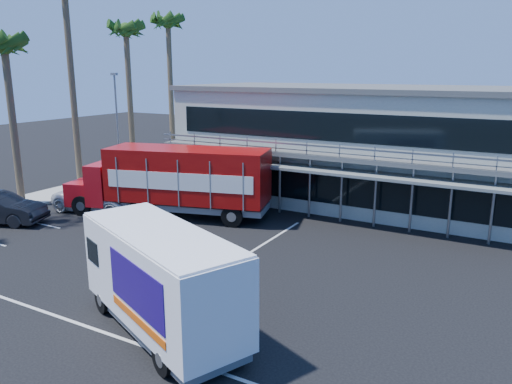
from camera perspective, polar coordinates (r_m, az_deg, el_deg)
The scene contains 13 objects.
ground at distance 22.44m, azimuth -8.58°, elevation -8.05°, with size 120.00×120.00×0.00m, color black.
building at distance 33.14m, azimuth 11.57°, elevation 5.46°, with size 22.40×12.00×7.30m.
curb_strip at distance 36.72m, azimuth -21.49°, elevation -0.12°, with size 3.00×32.00×0.16m, color #A5A399.
palm_c at distance 33.94m, azimuth -26.77°, elevation 13.92°, with size 2.80×2.80×10.75m.
palm_d at distance 37.50m, azimuth -21.01°, elevation 19.83°, with size 2.80×2.80×14.75m.
palm_e at distance 40.39m, azimuth -14.60°, elevation 16.59°, with size 2.80×2.80×12.25m.
palm_f at distance 44.85m, azimuth -9.99°, elevation 17.64°, with size 2.80×2.80×13.25m.
light_pole_far at distance 38.73m, azimuth -15.57°, elevation 7.66°, with size 0.50×0.25×8.09m.
red_truck at distance 28.98m, azimuth -9.28°, elevation 1.47°, with size 12.17×5.79×4.00m.
white_van at distance 16.31m, azimuth -10.73°, elevation -9.81°, with size 7.41×5.04×3.44m.
parked_car_c at distance 31.49m, azimuth -17.45°, elevation -0.69°, with size 2.54×5.52×1.53m, color silver.
parked_car_d at distance 33.19m, azimuth -15.13°, elevation 0.22°, with size 2.19×5.39×1.57m, color #272A34.
parked_car_e at distance 37.98m, azimuth -13.58°, elevation 1.84°, with size 1.62×4.02×1.37m, color slate.
Camera 1 is at (12.98, -16.32, 8.28)m, focal length 35.00 mm.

